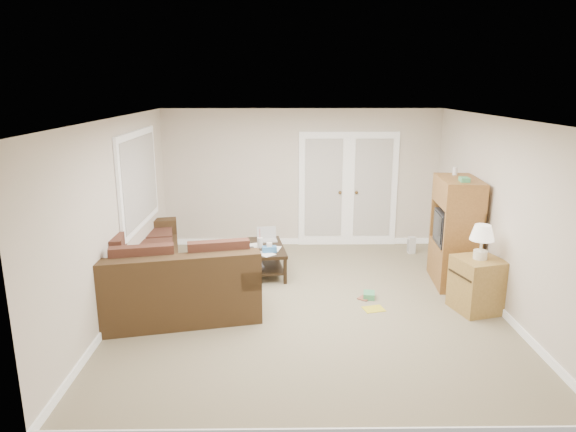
{
  "coord_description": "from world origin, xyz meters",
  "views": [
    {
      "loc": [
        -0.37,
        -6.47,
        2.9
      ],
      "look_at": [
        -0.28,
        0.56,
        1.1
      ],
      "focal_mm": 32.0,
      "sensor_mm": 36.0,
      "label": 1
    }
  ],
  "objects_px": {
    "coffee_table": "(266,258)",
    "side_cabinet": "(478,280)",
    "sectional_sofa": "(159,272)",
    "tv_armoire": "(455,231)"
  },
  "relations": [
    {
      "from": "coffee_table",
      "to": "sectional_sofa",
      "type": "bearing_deg",
      "value": -155.65
    },
    {
      "from": "coffee_table",
      "to": "side_cabinet",
      "type": "xyz_separation_m",
      "value": [
        2.81,
        -1.45,
        0.18
      ]
    },
    {
      "from": "tv_armoire",
      "to": "side_cabinet",
      "type": "distance_m",
      "value": 1.06
    },
    {
      "from": "sectional_sofa",
      "to": "tv_armoire",
      "type": "bearing_deg",
      "value": -5.87
    },
    {
      "from": "tv_armoire",
      "to": "side_cabinet",
      "type": "xyz_separation_m",
      "value": [
        0.0,
        -0.99,
        -0.38
      ]
    },
    {
      "from": "sectional_sofa",
      "to": "tv_armoire",
      "type": "distance_m",
      "value": 4.33
    },
    {
      "from": "coffee_table",
      "to": "side_cabinet",
      "type": "height_order",
      "value": "side_cabinet"
    },
    {
      "from": "sectional_sofa",
      "to": "side_cabinet",
      "type": "distance_m",
      "value": 4.32
    },
    {
      "from": "sectional_sofa",
      "to": "tv_armoire",
      "type": "height_order",
      "value": "tv_armoire"
    },
    {
      "from": "tv_armoire",
      "to": "side_cabinet",
      "type": "height_order",
      "value": "tv_armoire"
    }
  ]
}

